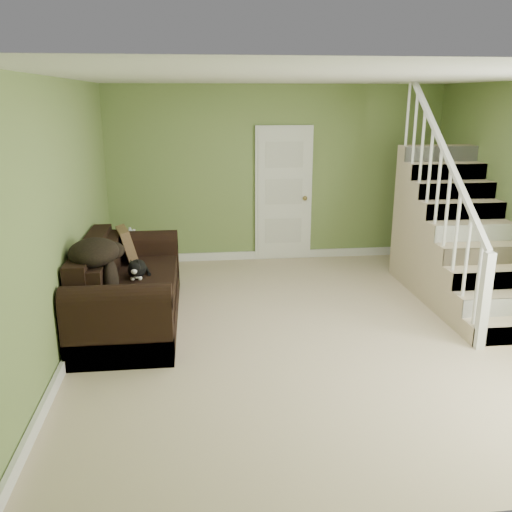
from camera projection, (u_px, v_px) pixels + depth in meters
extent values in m
cube|color=#CBB292|center=(313.00, 330.00, 5.85)|extent=(5.00, 5.50, 0.01)
cube|color=white|center=(322.00, 77.00, 5.12)|extent=(5.00, 5.50, 0.01)
cube|color=olive|center=(277.00, 174.00, 8.11)|extent=(5.00, 0.04, 2.60)
cube|color=olive|center=(432.00, 317.00, 2.87)|extent=(5.00, 0.04, 2.60)
cube|color=olive|center=(63.00, 218.00, 5.21)|extent=(0.04, 5.50, 2.60)
cube|color=white|center=(276.00, 254.00, 8.43)|extent=(5.00, 0.04, 0.12)
cube|color=white|center=(78.00, 336.00, 5.57)|extent=(0.04, 5.50, 0.12)
cube|color=white|center=(283.00, 194.00, 8.17)|extent=(0.86, 0.05, 2.02)
cube|color=white|center=(284.00, 195.00, 8.15)|extent=(0.78, 0.04, 1.96)
sphere|color=olive|center=(305.00, 198.00, 8.16)|extent=(0.07, 0.07, 0.07)
cylinder|color=white|center=(478.00, 282.00, 5.39)|extent=(0.04, 0.04, 0.90)
cube|color=#CBB292|center=(500.00, 311.00, 5.83)|extent=(1.00, 0.27, 0.40)
cylinder|color=white|center=(467.00, 255.00, 5.60)|extent=(0.04, 0.04, 0.90)
cube|color=#CBB292|center=(488.00, 294.00, 6.06)|extent=(1.00, 0.27, 0.60)
cylinder|color=white|center=(457.00, 230.00, 5.80)|extent=(0.04, 0.04, 0.90)
cube|color=#CBB292|center=(477.00, 278.00, 6.29)|extent=(1.00, 0.27, 0.80)
cylinder|color=white|center=(447.00, 207.00, 6.00)|extent=(0.04, 0.04, 0.90)
cube|color=#CBB292|center=(467.00, 263.00, 6.51)|extent=(1.00, 0.27, 1.00)
cylinder|color=white|center=(438.00, 185.00, 6.20)|extent=(0.04, 0.04, 0.90)
cube|color=#CBB292|center=(457.00, 249.00, 6.74)|extent=(1.00, 0.27, 1.20)
cylinder|color=white|center=(430.00, 165.00, 6.40)|extent=(0.04, 0.04, 0.90)
cube|color=#CBB292|center=(448.00, 236.00, 6.97)|extent=(1.00, 0.27, 1.40)
cylinder|color=white|center=(422.00, 145.00, 6.60)|extent=(0.04, 0.04, 0.90)
cube|color=#CBB292|center=(440.00, 223.00, 7.20)|extent=(1.00, 0.27, 1.60)
cylinder|color=white|center=(415.00, 127.00, 6.80)|extent=(0.04, 0.04, 0.90)
cube|color=#CBB292|center=(432.00, 212.00, 7.43)|extent=(1.00, 0.27, 1.80)
cylinder|color=white|center=(408.00, 110.00, 7.00)|extent=(0.04, 0.04, 0.90)
cube|color=white|center=(484.00, 301.00, 5.29)|extent=(0.09, 0.09, 1.00)
cube|color=white|center=(442.00, 145.00, 6.07)|extent=(0.06, 2.46, 1.84)
cube|color=black|center=(132.00, 310.00, 6.05)|extent=(1.00, 2.32, 0.26)
cube|color=black|center=(140.00, 289.00, 5.99)|extent=(0.76, 1.75, 0.23)
cube|color=black|center=(119.00, 332.00, 5.02)|extent=(1.00, 0.26, 0.65)
cube|color=black|center=(139.00, 266.00, 6.98)|extent=(1.00, 0.26, 0.65)
cylinder|color=black|center=(116.00, 299.00, 4.92)|extent=(1.00, 0.26, 0.26)
cylinder|color=black|center=(138.00, 241.00, 6.88)|extent=(1.00, 0.26, 0.26)
cube|color=black|center=(92.00, 273.00, 5.88)|extent=(0.21, 1.79, 0.66)
cube|color=black|center=(107.00, 265.00, 5.87)|extent=(0.15, 1.73, 0.37)
cube|color=black|center=(132.00, 267.00, 7.09)|extent=(0.53, 0.53, 0.56)
cylinder|color=silver|center=(123.00, 240.00, 6.92)|extent=(0.06, 0.06, 0.20)
cylinder|color=blue|center=(123.00, 240.00, 6.92)|extent=(0.07, 0.07, 0.05)
cylinder|color=white|center=(123.00, 232.00, 6.89)|extent=(0.03, 0.03, 0.03)
cylinder|color=silver|center=(135.00, 239.00, 6.97)|extent=(0.06, 0.06, 0.20)
cylinder|color=blue|center=(135.00, 239.00, 6.97)|extent=(0.07, 0.07, 0.05)
cylinder|color=white|center=(134.00, 231.00, 6.94)|extent=(0.03, 0.03, 0.03)
cylinder|color=silver|center=(130.00, 237.00, 7.07)|extent=(0.06, 0.06, 0.20)
cylinder|color=blue|center=(130.00, 237.00, 7.07)|extent=(0.07, 0.07, 0.05)
cylinder|color=white|center=(130.00, 229.00, 7.04)|extent=(0.03, 0.03, 0.03)
ellipsoid|color=black|center=(137.00, 269.00, 6.00)|extent=(0.21, 0.36, 0.19)
ellipsoid|color=white|center=(137.00, 274.00, 5.92)|extent=(0.12, 0.15, 0.10)
sphere|color=black|center=(135.00, 268.00, 5.80)|extent=(0.13, 0.13, 0.13)
ellipsoid|color=white|center=(135.00, 271.00, 5.76)|extent=(0.07, 0.06, 0.06)
cone|color=black|center=(131.00, 262.00, 5.79)|extent=(0.05, 0.05, 0.06)
cone|color=black|center=(138.00, 261.00, 5.80)|extent=(0.05, 0.05, 0.06)
cylinder|color=black|center=(147.00, 271.00, 6.15)|extent=(0.10, 0.27, 0.04)
ellipsoid|color=yellow|center=(150.00, 288.00, 5.60)|extent=(0.12, 0.19, 0.05)
cube|color=#4C341E|center=(128.00, 246.00, 6.51)|extent=(0.32, 0.48, 0.46)
ellipsoid|color=black|center=(94.00, 252.00, 5.33)|extent=(0.59, 0.71, 0.26)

